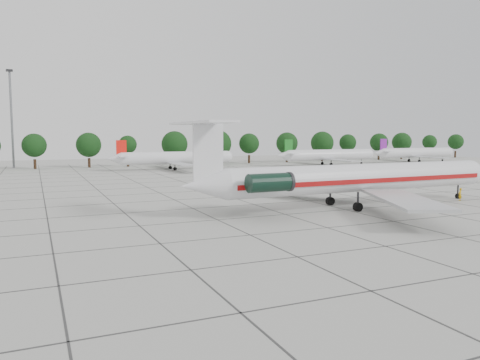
{
  "coord_description": "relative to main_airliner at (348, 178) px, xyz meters",
  "views": [
    {
      "loc": [
        -25.01,
        -44.34,
        8.76
      ],
      "look_at": [
        -3.3,
        4.89,
        3.5
      ],
      "focal_mm": 35.0,
      "sensor_mm": 36.0,
      "label": 1
    }
  ],
  "objects": [
    {
      "name": "ground",
      "position": [
        -9.17,
        -1.16,
        -3.58
      ],
      "size": [
        260.0,
        260.0,
        0.0
      ],
      "primitive_type": "plane",
      "color": "#B3B3AC",
      "rests_on": "ground"
    },
    {
      "name": "ground_crew",
      "position": [
        17.24,
        -1.14,
        -2.73
      ],
      "size": [
        0.73,
        0.6,
        1.7
      ],
      "primitive_type": "imported",
      "rotation": [
        0.0,
        0.0,
        3.5
      ],
      "color": "#D59F0C",
      "rests_on": "ground"
    },
    {
      "name": "bg_airliner_e",
      "position": [
        77.12,
        67.87,
        -0.67
      ],
      "size": [
        28.24,
        27.2,
        7.4
      ],
      "color": "silver",
      "rests_on": "ground"
    },
    {
      "name": "floodlight_mast",
      "position": [
        -39.17,
        90.84,
        10.7
      ],
      "size": [
        1.6,
        1.6,
        25.45
      ],
      "color": "slate",
      "rests_on": "ground"
    },
    {
      "name": "main_airliner",
      "position": [
        0.0,
        0.0,
        0.0
      ],
      "size": [
        43.28,
        34.0,
        10.14
      ],
      "rotation": [
        0.0,
        0.0,
        0.02
      ],
      "color": "silver",
      "rests_on": "ground"
    },
    {
      "name": "apron_joints",
      "position": [
        -9.17,
        13.84,
        -3.57
      ],
      "size": [
        170.0,
        170.0,
        0.02
      ],
      "primitive_type": "cube",
      "color": "#383838",
      "rests_on": "ground"
    },
    {
      "name": "tree_line",
      "position": [
        -20.86,
        83.84,
        2.4
      ],
      "size": [
        249.86,
        8.44,
        10.22
      ],
      "color": "#332114",
      "rests_on": "ground"
    },
    {
      "name": "bg_airliner_d",
      "position": [
        42.71,
        65.9,
        -0.67
      ],
      "size": [
        28.24,
        27.2,
        7.4
      ],
      "color": "silver",
      "rests_on": "ground"
    },
    {
      "name": "bg_airliner_c",
      "position": [
        -1.9,
        67.53,
        -0.67
      ],
      "size": [
        28.24,
        27.2,
        7.4
      ],
      "color": "silver",
      "rests_on": "ground"
    }
  ]
}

